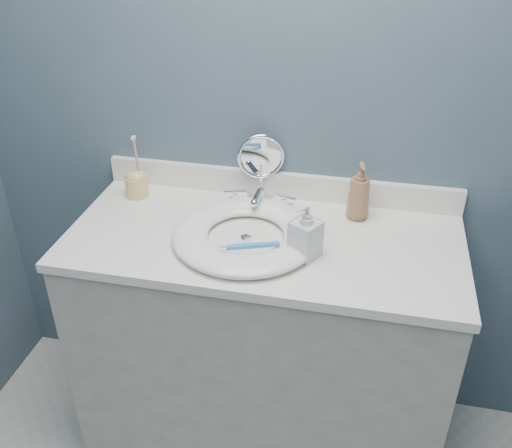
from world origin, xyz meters
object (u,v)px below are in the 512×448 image
(toothbrush_holder, at_px, (136,182))
(makeup_mirror, at_px, (261,164))
(soap_bottle_clear, at_px, (306,231))
(soap_bottle_amber, at_px, (359,191))

(toothbrush_holder, bearing_deg, makeup_mirror, 10.28)
(makeup_mirror, height_order, toothbrush_holder, makeup_mirror)
(soap_bottle_clear, xyz_separation_m, toothbrush_holder, (-0.62, 0.24, -0.03))
(makeup_mirror, distance_m, soap_bottle_clear, 0.37)
(soap_bottle_amber, xyz_separation_m, soap_bottle_clear, (-0.14, -0.25, -0.01))
(soap_bottle_amber, relative_size, soap_bottle_clear, 1.12)
(makeup_mirror, bearing_deg, soap_bottle_amber, -27.05)
(makeup_mirror, distance_m, soap_bottle_amber, 0.34)
(makeup_mirror, bearing_deg, toothbrush_holder, 174.14)
(soap_bottle_clear, distance_m, toothbrush_holder, 0.66)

